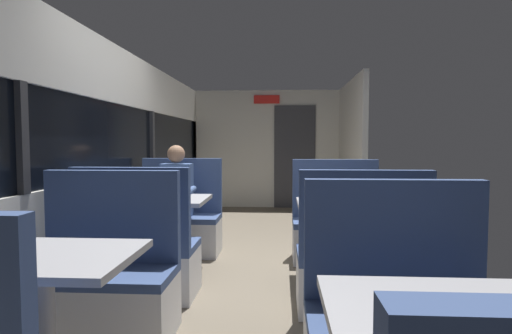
% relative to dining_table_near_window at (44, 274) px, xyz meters
% --- Properties ---
extents(ground_plane, '(3.30, 9.20, 0.02)m').
position_rel_dining_table_near_window_xyz_m(ground_plane, '(0.89, 2.09, -0.65)').
color(ground_plane, '#665B4C').
extents(carriage_window_panel_left, '(0.09, 8.48, 2.30)m').
position_rel_dining_table_near_window_xyz_m(carriage_window_panel_left, '(-0.56, 2.09, 0.47)').
color(carriage_window_panel_left, beige).
rests_on(carriage_window_panel_left, ground_plane).
extents(carriage_end_bulkhead, '(2.90, 0.11, 2.30)m').
position_rel_dining_table_near_window_xyz_m(carriage_end_bulkhead, '(0.95, 6.28, 0.50)').
color(carriage_end_bulkhead, beige).
rests_on(carriage_end_bulkhead, ground_plane).
extents(carriage_aisle_panel_right, '(0.08, 2.40, 2.30)m').
position_rel_dining_table_near_window_xyz_m(carriage_aisle_panel_right, '(2.34, 5.09, 0.51)').
color(carriage_aisle_panel_right, beige).
rests_on(carriage_aisle_panel_right, ground_plane).
extents(dining_table_near_window, '(0.90, 0.70, 0.74)m').
position_rel_dining_table_near_window_xyz_m(dining_table_near_window, '(0.00, 0.00, 0.00)').
color(dining_table_near_window, '#9E9EA3').
rests_on(dining_table_near_window, ground_plane).
extents(bench_near_window_facing_entry, '(0.95, 0.50, 1.10)m').
position_rel_dining_table_near_window_xyz_m(bench_near_window_facing_entry, '(0.00, 0.70, -0.31)').
color(bench_near_window_facing_entry, silver).
rests_on(bench_near_window_facing_entry, ground_plane).
extents(dining_table_mid_window, '(0.90, 0.70, 0.74)m').
position_rel_dining_table_near_window_xyz_m(dining_table_mid_window, '(0.00, 2.08, 0.00)').
color(dining_table_mid_window, '#9E9EA3').
rests_on(dining_table_mid_window, ground_plane).
extents(bench_mid_window_facing_end, '(0.95, 0.50, 1.10)m').
position_rel_dining_table_near_window_xyz_m(bench_mid_window_facing_end, '(0.00, 1.38, -0.31)').
color(bench_mid_window_facing_end, silver).
rests_on(bench_mid_window_facing_end, ground_plane).
extents(bench_mid_window_facing_entry, '(0.95, 0.50, 1.10)m').
position_rel_dining_table_near_window_xyz_m(bench_mid_window_facing_entry, '(0.00, 2.78, -0.31)').
color(bench_mid_window_facing_entry, silver).
rests_on(bench_mid_window_facing_entry, ground_plane).
extents(dining_table_rear_aisle, '(0.90, 0.70, 0.74)m').
position_rel_dining_table_near_window_xyz_m(dining_table_rear_aisle, '(1.79, 1.88, 0.00)').
color(dining_table_rear_aisle, '#9E9EA3').
rests_on(dining_table_rear_aisle, ground_plane).
extents(bench_rear_aisle_facing_end, '(0.95, 0.50, 1.10)m').
position_rel_dining_table_near_window_xyz_m(bench_rear_aisle_facing_end, '(1.79, 1.18, -0.31)').
color(bench_rear_aisle_facing_end, silver).
rests_on(bench_rear_aisle_facing_end, ground_plane).
extents(bench_rear_aisle_facing_entry, '(0.95, 0.50, 1.10)m').
position_rel_dining_table_near_window_xyz_m(bench_rear_aisle_facing_entry, '(1.79, 2.58, -0.31)').
color(bench_rear_aisle_facing_entry, silver).
rests_on(bench_rear_aisle_facing_entry, ground_plane).
extents(seated_passenger, '(0.47, 0.55, 1.26)m').
position_rel_dining_table_near_window_xyz_m(seated_passenger, '(0.00, 2.71, -0.10)').
color(seated_passenger, '#26262D').
rests_on(seated_passenger, ground_plane).
extents(coffee_cup_primary, '(0.07, 0.07, 0.09)m').
position_rel_dining_table_near_window_xyz_m(coffee_cup_primary, '(1.65, 2.01, 0.15)').
color(coffee_cup_primary, '#B23333').
rests_on(coffee_cup_primary, dining_table_rear_aisle).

